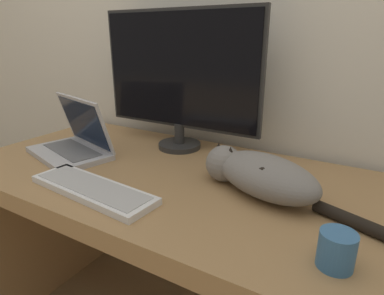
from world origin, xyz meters
name	(u,v)px	position (x,y,z in m)	size (l,w,h in m)	color
wall_back	(219,12)	(0.00, 0.79, 1.30)	(6.40, 0.06, 2.60)	silver
desk	(162,214)	(0.00, 0.36, 0.61)	(1.41, 0.73, 0.78)	#A37A4C
monitor	(179,76)	(-0.07, 0.60, 1.07)	(0.67, 0.17, 0.53)	#282828
laptop	(74,143)	(-0.38, 0.33, 0.82)	(0.37, 0.29, 0.22)	#B7B7BC
external_keyboard	(92,189)	(-0.08, 0.13, 0.79)	(0.43, 0.16, 0.02)	white
cat	(261,174)	(0.34, 0.37, 0.84)	(0.54, 0.27, 0.12)	gray
coffee_mug	(337,250)	(0.58, 0.14, 0.82)	(0.07, 0.07, 0.08)	teal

